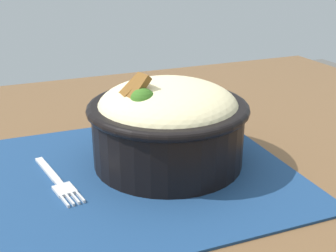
% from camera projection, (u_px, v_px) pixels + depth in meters
% --- Properties ---
extents(table, '(1.19, 0.90, 0.77)m').
position_uv_depth(table, '(148.00, 215.00, 0.60)').
color(table, brown).
rests_on(table, ground_plane).
extents(placemat, '(0.40, 0.34, 0.00)m').
position_uv_depth(placemat, '(129.00, 174.00, 0.54)').
color(placemat, navy).
rests_on(placemat, table).
extents(bowl, '(0.23, 0.23, 0.12)m').
position_uv_depth(bowl, '(168.00, 121.00, 0.55)').
color(bowl, black).
rests_on(bowl, placemat).
extents(fork, '(0.04, 0.13, 0.00)m').
position_uv_depth(fork, '(58.00, 182.00, 0.51)').
color(fork, silver).
rests_on(fork, placemat).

